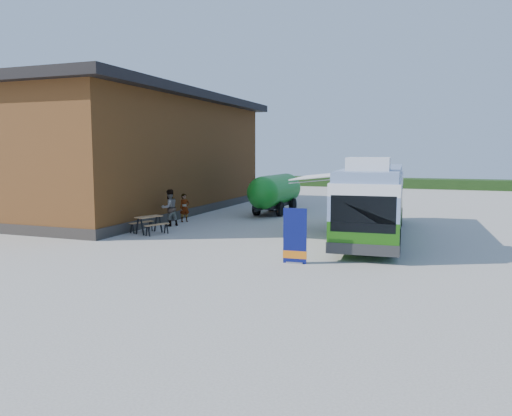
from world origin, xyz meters
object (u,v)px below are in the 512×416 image
at_px(banner, 295,241).
at_px(picnic_table, 149,221).
at_px(slurry_tanker, 275,191).
at_px(person_a, 185,208).
at_px(person_b, 169,208).
at_px(bus, 374,199).

bearing_deg(banner, picnic_table, 151.98).
distance_m(picnic_table, slurry_tanker, 10.02).
distance_m(banner, slurry_tanker, 14.14).
distance_m(person_a, slurry_tanker, 6.44).
xyz_separation_m(banner, slurry_tanker, (-5.03, 13.20, 0.60)).
xyz_separation_m(picnic_table, person_b, (-0.32, 2.45, 0.34)).
bearing_deg(person_b, bus, 121.77).
bearing_deg(banner, slurry_tanker, 107.29).
xyz_separation_m(bus, picnic_table, (-10.05, -2.87, -1.13)).
distance_m(bus, slurry_tanker, 9.52).
bearing_deg(bus, banner, -109.06).
height_order(bus, picnic_table, bus).
bearing_deg(banner, person_a, 133.90).
relative_size(bus, person_b, 6.27).
height_order(bus, slurry_tanker, bus).
height_order(person_a, slurry_tanker, slurry_tanker).
height_order(banner, slurry_tanker, slurry_tanker).
xyz_separation_m(person_a, slurry_tanker, (3.51, 5.37, 0.61)).
distance_m(banner, person_a, 11.58).
bearing_deg(banner, bus, 70.94).
height_order(person_a, person_b, person_b).
height_order(banner, person_a, banner).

